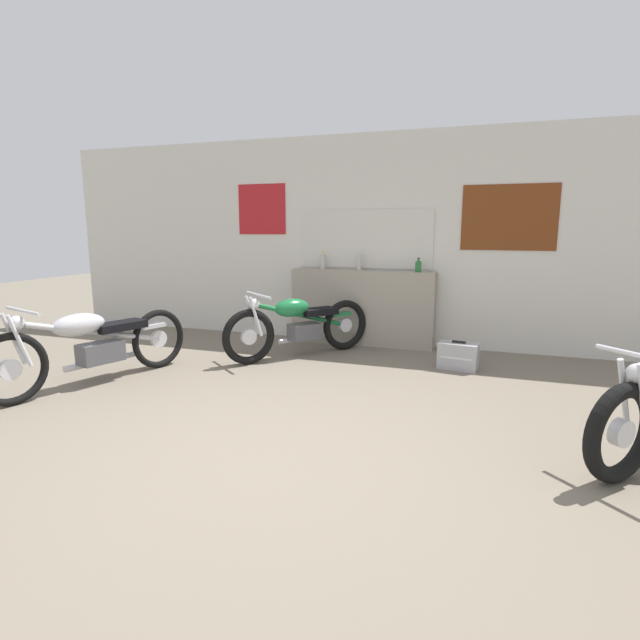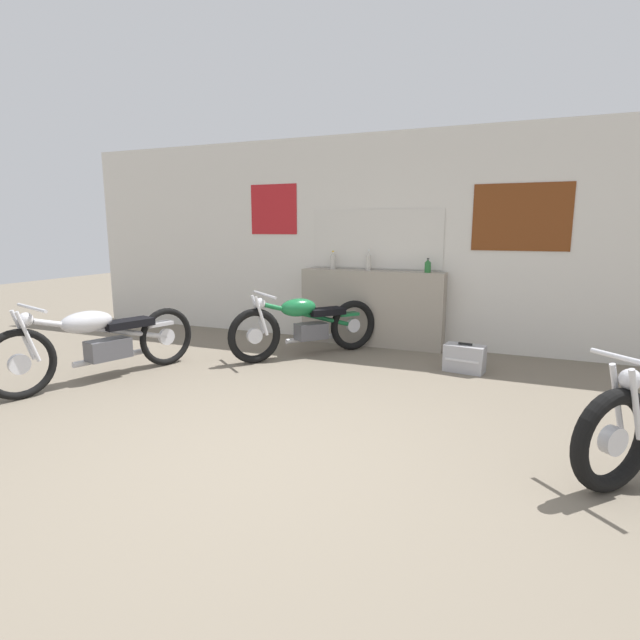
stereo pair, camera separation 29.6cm
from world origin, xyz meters
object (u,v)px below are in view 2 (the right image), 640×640
(bottle_leftmost, at_px, (333,261))
(bottle_left_center, at_px, (369,261))
(hard_case_silver, at_px, (464,358))
(bottle_center, at_px, (428,266))
(motorcycle_silver, at_px, (101,340))
(motorcycle_green, at_px, (306,324))

(bottle_leftmost, bearing_deg, bottle_left_center, -2.96)
(bottle_left_center, height_order, hard_case_silver, bottle_left_center)
(bottle_left_center, bearing_deg, bottle_leftmost, 177.04)
(bottle_left_center, height_order, bottle_center, bottle_left_center)
(bottle_center, relative_size, motorcycle_silver, 0.09)
(motorcycle_silver, relative_size, hard_case_silver, 4.67)
(bottle_center, xyz_separation_m, motorcycle_green, (-1.30, -0.88, -0.69))
(bottle_center, distance_m, motorcycle_green, 1.71)
(bottle_leftmost, distance_m, motorcycle_green, 1.18)
(motorcycle_green, bearing_deg, motorcycle_silver, -132.23)
(bottle_leftmost, height_order, hard_case_silver, bottle_leftmost)
(bottle_left_center, relative_size, motorcycle_green, 0.17)
(bottle_leftmost, xyz_separation_m, bottle_left_center, (0.52, -0.03, 0.01))
(bottle_leftmost, bearing_deg, motorcycle_silver, -120.26)
(bottle_left_center, xyz_separation_m, motorcycle_silver, (-2.07, -2.63, -0.71))
(bottle_left_center, bearing_deg, motorcycle_green, -119.24)
(bottle_leftmost, height_order, motorcycle_green, bottle_leftmost)
(bottle_leftmost, height_order, bottle_left_center, bottle_left_center)
(bottle_center, height_order, motorcycle_green, bottle_center)
(bottle_center, bearing_deg, motorcycle_silver, -137.78)
(motorcycle_green, relative_size, hard_case_silver, 3.55)
(motorcycle_green, height_order, motorcycle_silver, motorcycle_silver)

